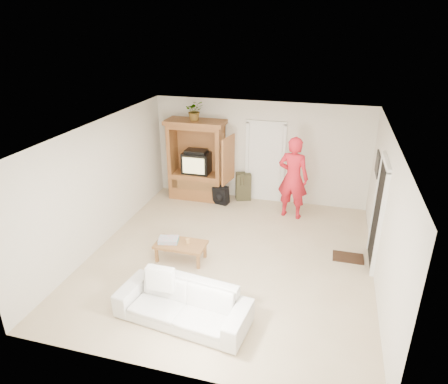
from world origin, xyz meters
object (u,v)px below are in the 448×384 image
object	(u,v)px
armoire	(198,165)
sofa	(183,304)
man	(293,178)
coffee_table	(181,245)

from	to	relation	value
armoire	sofa	distance (m)	4.85
man	sofa	distance (m)	4.37
man	sofa	size ratio (longest dim) A/B	0.94
man	armoire	bearing A→B (deg)	-0.36
sofa	coffee_table	world-z (taller)	sofa
sofa	coffee_table	bearing A→B (deg)	119.45
man	coffee_table	distance (m)	3.21
armoire	coffee_table	xyz separation A→B (m)	(0.66, -3.00, -0.59)
armoire	sofa	world-z (taller)	armoire
armoire	man	distance (m)	2.58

